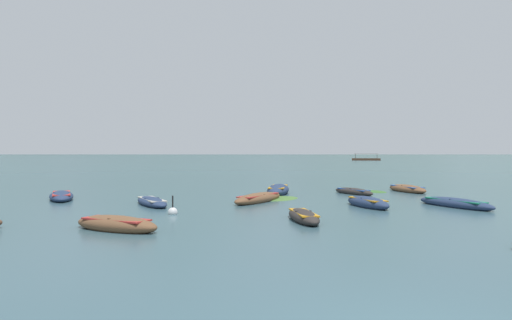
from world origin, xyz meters
name	(u,v)px	position (x,y,z in m)	size (l,w,h in m)	color
ground_plane	(270,154)	(0.00, 1500.00, 0.00)	(6000.00, 6000.00, 0.00)	#385660
mountain_1	(41,132)	(-1037.79, 1933.48, 101.50)	(747.86, 747.86, 202.99)	#56665B
mountain_2	(176,90)	(-387.32, 1781.56, 266.71)	(1399.52, 1399.52, 533.43)	#4C5B56
mountain_3	(367,93)	(479.02, 2131.78, 298.98)	(1546.77, 1546.77, 597.96)	#56665B
rowboat_1	(259,198)	(-2.49, 16.02, 0.18)	(2.87, 4.17, 0.56)	brown
rowboat_2	(303,216)	(-0.74, 10.05, 0.15)	(1.33, 3.12, 0.49)	#2D2826
rowboat_3	(116,224)	(-6.76, 7.99, 0.18)	(3.28, 2.20, 0.57)	brown
rowboat_4	(61,196)	(-12.84, 16.91, 0.17)	(2.80, 4.12, 0.53)	navy
rowboat_5	(353,192)	(3.02, 20.32, 0.14)	(2.26, 3.26, 0.45)	#2D2826
rowboat_6	(407,189)	(6.70, 22.02, 0.17)	(2.06, 3.82, 0.55)	brown
rowboat_7	(455,203)	(6.39, 14.26, 0.16)	(2.62, 3.96, 0.51)	navy
rowboat_9	(152,202)	(-7.44, 14.57, 0.14)	(2.68, 3.64, 0.45)	navy
rowboat_10	(368,203)	(2.47, 14.19, 0.18)	(1.92, 3.24, 0.58)	navy
rowboat_11	(278,190)	(-1.42, 20.52, 0.21)	(1.75, 4.25, 0.69)	navy
ferry_0	(366,159)	(31.21, 143.64, 0.45)	(9.90, 5.06, 2.54)	#4C3323
mooring_buoy	(173,212)	(-5.78, 11.58, 0.09)	(0.38, 0.38, 0.85)	silver
weed_patch_1	(276,199)	(-1.62, 17.51, 0.00)	(2.96, 2.04, 0.14)	#477033
weed_patch_2	(375,192)	(4.65, 21.86, 0.00)	(1.85, 1.28, 0.14)	#38662D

